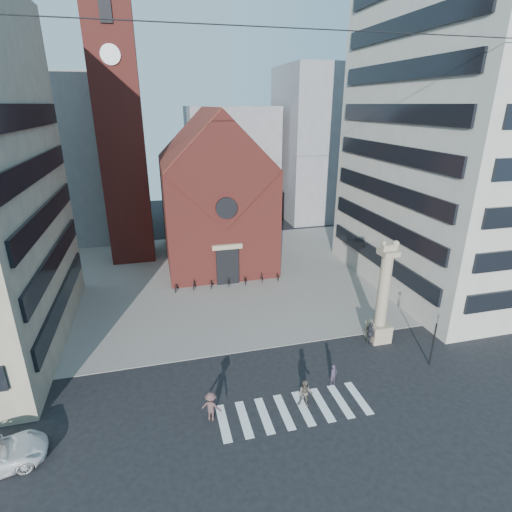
{
  "coord_description": "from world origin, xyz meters",
  "views": [
    {
      "loc": [
        -6.81,
        -22.06,
        18.27
      ],
      "look_at": [
        0.87,
        8.0,
        6.44
      ],
      "focal_mm": 28.0,
      "sensor_mm": 36.0,
      "label": 1
    }
  ],
  "objects_px": {
    "pedestrian_1": "(305,393)",
    "scooter_0": "(176,287)",
    "pedestrian_2": "(370,333)",
    "traffic_light": "(434,338)",
    "lion_column": "(382,302)",
    "pedestrian_0": "(334,374)"
  },
  "relations": [
    {
      "from": "pedestrian_0",
      "to": "pedestrian_2",
      "type": "xyz_separation_m",
      "value": [
        4.95,
        3.84,
        0.21
      ]
    },
    {
      "from": "pedestrian_1",
      "to": "scooter_0",
      "type": "bearing_deg",
      "value": 133.15
    },
    {
      "from": "pedestrian_1",
      "to": "traffic_light",
      "type": "bearing_deg",
      "value": 32.99
    },
    {
      "from": "traffic_light",
      "to": "scooter_0",
      "type": "bearing_deg",
      "value": 135.11
    },
    {
      "from": "lion_column",
      "to": "traffic_light",
      "type": "relative_size",
      "value": 2.02
    },
    {
      "from": "lion_column",
      "to": "traffic_light",
      "type": "xyz_separation_m",
      "value": [
        1.99,
        -4.0,
        -1.17
      ]
    },
    {
      "from": "pedestrian_2",
      "to": "scooter_0",
      "type": "xyz_separation_m",
      "value": [
        -14.56,
        13.89,
        -0.52
      ]
    },
    {
      "from": "lion_column",
      "to": "pedestrian_1",
      "type": "height_order",
      "value": "lion_column"
    },
    {
      "from": "pedestrian_0",
      "to": "pedestrian_2",
      "type": "bearing_deg",
      "value": 14.58
    },
    {
      "from": "pedestrian_0",
      "to": "pedestrian_1",
      "type": "relative_size",
      "value": 0.8
    },
    {
      "from": "lion_column",
      "to": "pedestrian_0",
      "type": "distance_m",
      "value": 7.79
    },
    {
      "from": "lion_column",
      "to": "scooter_0",
      "type": "height_order",
      "value": "lion_column"
    },
    {
      "from": "traffic_light",
      "to": "pedestrian_2",
      "type": "bearing_deg",
      "value": 129.81
    },
    {
      "from": "pedestrian_2",
      "to": "traffic_light",
      "type": "bearing_deg",
      "value": -142.75
    },
    {
      "from": "pedestrian_0",
      "to": "traffic_light",
      "type": "bearing_deg",
      "value": -21.5
    },
    {
      "from": "traffic_light",
      "to": "lion_column",
      "type": "bearing_deg",
      "value": 116.46
    },
    {
      "from": "scooter_0",
      "to": "pedestrian_1",
      "type": "bearing_deg",
      "value": -59.36
    },
    {
      "from": "traffic_light",
      "to": "pedestrian_2",
      "type": "distance_m",
      "value": 4.86
    },
    {
      "from": "pedestrian_1",
      "to": "scooter_0",
      "type": "xyz_separation_m",
      "value": [
        -6.93,
        19.29,
        -0.51
      ]
    },
    {
      "from": "pedestrian_0",
      "to": "pedestrian_1",
      "type": "height_order",
      "value": "pedestrian_1"
    },
    {
      "from": "pedestrian_1",
      "to": "pedestrian_2",
      "type": "height_order",
      "value": "pedestrian_2"
    },
    {
      "from": "lion_column",
      "to": "traffic_light",
      "type": "distance_m",
      "value": 4.62
    }
  ]
}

